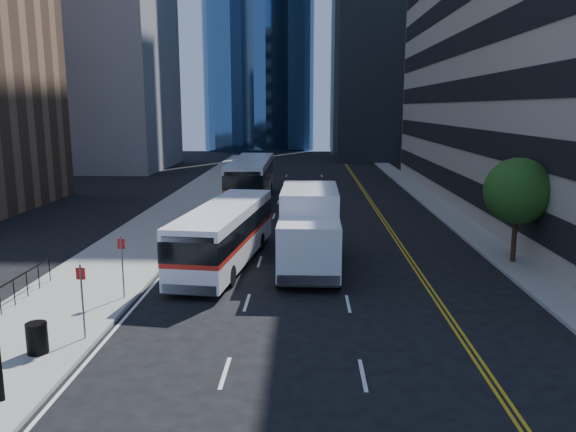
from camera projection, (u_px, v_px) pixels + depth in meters
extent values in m
plane|color=black|center=(338.00, 323.00, 20.12)|extent=(160.00, 160.00, 0.00)
cube|color=gray|center=(190.00, 203.00, 44.98)|extent=(5.00, 90.00, 0.15)
cube|color=gray|center=(435.00, 204.00, 44.33)|extent=(2.00, 90.00, 0.15)
cube|color=gray|center=(89.00, 25.00, 68.75)|extent=(18.00, 18.00, 35.00)
cylinder|color=#332114|center=(514.00, 239.00, 27.42)|extent=(0.24, 0.24, 2.20)
sphere|color=#154A18|center=(518.00, 191.00, 26.97)|extent=(3.20, 3.20, 3.20)
cube|color=white|center=(226.00, 248.00, 27.48)|extent=(3.76, 11.47, 1.03)
cube|color=red|center=(226.00, 235.00, 27.36)|extent=(3.78, 11.49, 0.21)
cube|color=black|center=(225.00, 225.00, 27.26)|extent=(3.78, 11.49, 0.84)
cube|color=white|center=(225.00, 211.00, 27.13)|extent=(3.76, 11.47, 0.47)
cylinder|color=black|center=(181.00, 274.00, 24.44)|extent=(0.39, 0.96, 0.94)
cylinder|color=black|center=(231.00, 276.00, 24.11)|extent=(0.39, 0.96, 0.94)
cylinder|color=black|center=(221.00, 240.00, 30.62)|extent=(0.39, 0.96, 0.94)
cylinder|color=black|center=(260.00, 242.00, 30.29)|extent=(0.39, 0.96, 0.94)
cube|color=silver|center=(251.00, 189.00, 46.20)|extent=(2.96, 13.32, 1.22)
cube|color=#E35115|center=(251.00, 180.00, 46.07)|extent=(2.98, 13.34, 0.24)
cube|color=black|center=(251.00, 173.00, 45.95)|extent=(2.98, 13.34, 1.00)
cube|color=silver|center=(251.00, 163.00, 45.79)|extent=(2.96, 13.32, 0.55)
cylinder|color=black|center=(229.00, 202.00, 42.41)|extent=(0.34, 1.11, 1.11)
cylinder|color=black|center=(264.00, 202.00, 42.33)|extent=(0.34, 1.11, 1.11)
cylinder|color=black|center=(240.00, 188.00, 49.81)|extent=(0.34, 1.11, 1.11)
cylinder|color=black|center=(270.00, 188.00, 49.73)|extent=(0.34, 1.11, 1.11)
cube|color=silver|center=(309.00, 250.00, 23.89)|extent=(2.71, 2.49, 2.35)
cube|color=black|center=(309.00, 246.00, 22.77)|extent=(2.49, 0.09, 1.23)
cube|color=silver|center=(310.00, 217.00, 27.61)|extent=(2.74, 5.40, 2.91)
cube|color=black|center=(309.00, 256.00, 26.72)|extent=(2.16, 7.41, 0.28)
cylinder|color=black|center=(280.00, 276.00, 23.93)|extent=(0.32, 1.08, 1.07)
cylinder|color=black|center=(337.00, 276.00, 23.83)|extent=(0.32, 1.08, 1.07)
cylinder|color=black|center=(286.00, 244.00, 29.42)|extent=(0.32, 1.08, 1.07)
cylinder|color=black|center=(333.00, 245.00, 29.31)|extent=(0.32, 1.08, 1.07)
cylinder|color=black|center=(37.00, 338.00, 17.22)|extent=(0.85, 0.85, 0.96)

